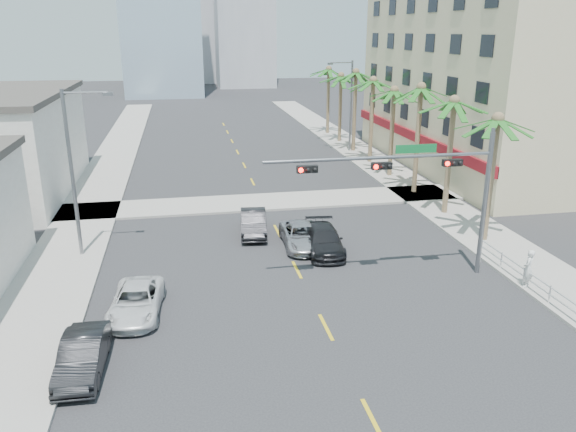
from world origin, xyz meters
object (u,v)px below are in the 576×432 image
object	(u,v)px
car_parked_far	(136,301)
car_lane_center	(302,236)
pedestrian	(528,268)
car_lane_left	(253,223)
car_parked_mid	(83,356)
traffic_signal_mast	(426,180)
car_lane_right	(324,240)

from	to	relation	value
car_parked_far	car_lane_center	bearing A→B (deg)	41.82
car_parked_far	pedestrian	xyz separation A→B (m)	(18.10, -0.86, 0.45)
car_lane_left	car_lane_center	bearing A→B (deg)	-40.57
car_parked_mid	pedestrian	size ratio (longest dim) A/B	2.24
car_lane_center	traffic_signal_mast	bearing A→B (deg)	-45.75
car_lane_left	car_lane_center	world-z (taller)	car_lane_left
car_parked_far	car_lane_right	size ratio (longest dim) A/B	0.96
pedestrian	traffic_signal_mast	bearing A→B (deg)	-70.87
traffic_signal_mast	car_lane_center	bearing A→B (deg)	132.61
car_parked_mid	car_lane_left	bearing A→B (deg)	61.07
car_lane_left	car_lane_right	bearing A→B (deg)	-39.67
traffic_signal_mast	car_lane_right	bearing A→B (deg)	131.58
car_lane_left	pedestrian	size ratio (longest dim) A/B	2.35
pedestrian	car_lane_right	bearing A→B (deg)	-82.82
car_parked_far	car_lane_left	world-z (taller)	car_lane_left
car_parked_mid	car_parked_far	xyz separation A→B (m)	(1.60, 4.11, -0.05)
car_parked_far	pedestrian	distance (m)	18.13
traffic_signal_mast	car_lane_left	xyz separation A→B (m)	(-7.28, 7.83, -4.35)
traffic_signal_mast	pedestrian	size ratio (longest dim) A/B	6.04
traffic_signal_mast	car_lane_center	world-z (taller)	traffic_signal_mast
traffic_signal_mast	car_lane_left	world-z (taller)	traffic_signal_mast
car_lane_right	pedestrian	distance (m)	10.53
car_parked_mid	car_lane_center	world-z (taller)	car_parked_mid
car_lane_left	pedestrian	bearing A→B (deg)	-34.49
car_lane_right	pedestrian	bearing A→B (deg)	-32.02
car_lane_center	pedestrian	world-z (taller)	pedestrian
car_parked_mid	car_lane_center	distance (m)	14.89
car_lane_center	pedestrian	bearing A→B (deg)	-36.92
car_parked_mid	car_lane_right	world-z (taller)	car_lane_right
car_lane_right	pedestrian	world-z (taller)	pedestrian
traffic_signal_mast	car_lane_center	xyz separation A→B (m)	(-4.84, 5.26, -4.42)
car_parked_mid	car_parked_far	world-z (taller)	car_parked_mid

